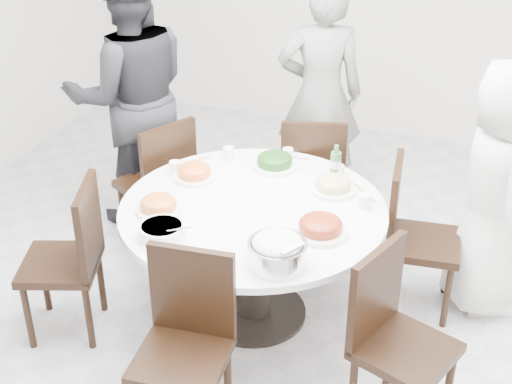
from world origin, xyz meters
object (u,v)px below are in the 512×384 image
(chair_nw, at_px, (154,181))
(soup_bowl, at_px, (162,231))
(chair_ne, at_px, (423,240))
(diner_middle, at_px, (320,95))
(diner_right, at_px, (497,190))
(diner_left, at_px, (131,96))
(chair_s, at_px, (181,355))
(rice_bowl, at_px, (277,254))
(chair_se, at_px, (406,347))
(chair_n, at_px, (312,175))
(dining_table, at_px, (253,262))
(beverage_bottle, at_px, (336,162))
(chair_sw, at_px, (60,261))

(chair_nw, distance_m, soup_bowl, 1.18)
(chair_ne, bearing_deg, diner_middle, 35.66)
(chair_ne, distance_m, diner_right, 0.51)
(chair_ne, height_order, chair_nw, same)
(diner_right, xyz_separation_m, diner_middle, (-1.30, 0.85, 0.08))
(diner_left, bearing_deg, chair_s, 86.92)
(diner_right, height_order, rice_bowl, diner_right)
(chair_ne, bearing_deg, chair_se, 177.74)
(diner_right, xyz_separation_m, diner_left, (-2.46, 0.17, 0.17))
(chair_n, height_order, chair_s, same)
(dining_table, relative_size, chair_se, 1.58)
(dining_table, xyz_separation_m, beverage_bottle, (0.34, 0.50, 0.48))
(chair_sw, xyz_separation_m, chair_se, (1.95, -0.03, 0.00))
(dining_table, bearing_deg, diner_middle, 91.63)
(chair_ne, xyz_separation_m, chair_s, (-0.90, -1.39, 0.00))
(diner_middle, relative_size, soup_bowl, 7.19)
(chair_n, relative_size, rice_bowl, 3.24)
(chair_se, distance_m, beverage_bottle, 1.27)
(chair_sw, relative_size, beverage_bottle, 4.41)
(diner_middle, bearing_deg, chair_nw, 26.75)
(chair_ne, xyz_separation_m, diner_left, (-2.10, 0.37, 0.47))
(diner_right, bearing_deg, chair_sw, 98.07)
(dining_table, relative_size, chair_sw, 1.58)
(soup_bowl, xyz_separation_m, beverage_bottle, (0.67, 0.95, 0.07))
(diner_left, relative_size, rice_bowl, 6.48)
(dining_table, xyz_separation_m, chair_s, (0.00, -0.96, 0.10))
(rice_bowl, bearing_deg, diner_middle, 100.09)
(chair_nw, xyz_separation_m, beverage_bottle, (1.25, -0.03, 0.38))
(chair_s, height_order, chair_se, same)
(chair_nw, bearing_deg, chair_se, 88.14)
(soup_bowl, bearing_deg, chair_nw, 120.59)
(diner_left, bearing_deg, chair_ne, 132.73)
(chair_se, bearing_deg, soup_bowl, 106.70)
(dining_table, height_order, chair_sw, chair_sw)
(chair_sw, bearing_deg, chair_se, 69.12)
(chair_ne, distance_m, chair_se, 0.97)
(soup_bowl, relative_size, beverage_bottle, 1.11)
(chair_ne, bearing_deg, beverage_bottle, 77.43)
(chair_ne, relative_size, diner_right, 0.61)
(chair_ne, height_order, diner_left, diner_left)
(chair_ne, height_order, diner_right, diner_right)
(chair_n, bearing_deg, chair_nw, 9.45)
(chair_ne, height_order, rice_bowl, chair_ne)
(diner_left, bearing_deg, rice_bowl, 102.22)
(rice_bowl, bearing_deg, soup_bowl, 177.95)
(chair_n, height_order, diner_middle, diner_middle)
(chair_n, relative_size, diner_middle, 0.55)
(chair_n, distance_m, diner_left, 1.36)
(chair_nw, distance_m, rice_bowl, 1.61)
(chair_se, xyz_separation_m, beverage_bottle, (-0.64, 1.03, 0.38))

